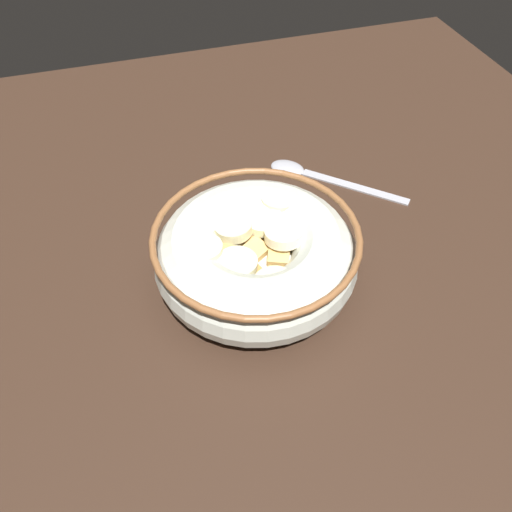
# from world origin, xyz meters

# --- Properties ---
(ground_plane) EXTENTS (0.90, 0.90, 0.02)m
(ground_plane) POSITION_xyz_m (0.00, 0.00, -0.01)
(ground_plane) COLOR #332116
(cereal_bowl) EXTENTS (0.18, 0.18, 0.06)m
(cereal_bowl) POSITION_xyz_m (-0.00, -0.00, 0.03)
(cereal_bowl) COLOR beige
(cereal_bowl) RESTS_ON ground_plane
(spoon) EXTENTS (0.12, 0.13, 0.01)m
(spoon) POSITION_xyz_m (-0.13, 0.10, 0.00)
(spoon) COLOR #A5A5AD
(spoon) RESTS_ON ground_plane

